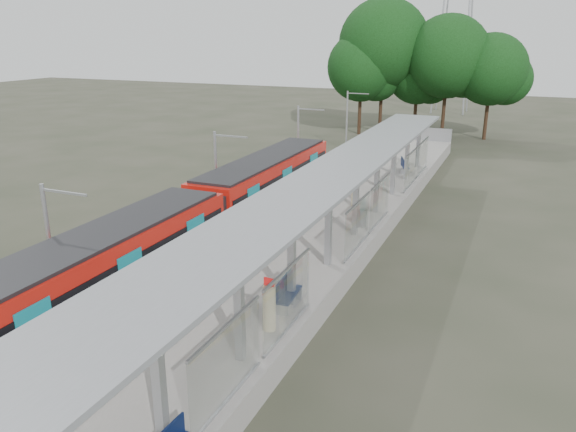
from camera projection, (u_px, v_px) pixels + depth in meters
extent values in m
cube|color=#59544C|center=(254.00, 223.00, 32.03)|extent=(3.00, 70.00, 0.24)
cube|color=gray|center=(329.00, 227.00, 30.23)|extent=(6.00, 50.00, 1.00)
cube|color=gold|center=(286.00, 212.00, 31.03)|extent=(0.60, 50.00, 0.02)
cube|color=#9EA0A5|center=(418.00, 134.00, 51.70)|extent=(6.00, 0.10, 1.20)
cube|color=black|center=(105.00, 308.00, 20.95)|extent=(2.50, 13.50, 0.70)
cube|color=red|center=(101.00, 269.00, 20.45)|extent=(2.65, 13.50, 2.50)
cube|color=black|center=(101.00, 268.00, 20.43)|extent=(2.72, 12.96, 1.20)
cube|color=black|center=(97.00, 236.00, 20.04)|extent=(2.40, 12.82, 0.15)
cube|color=#0C6F7E|center=(132.00, 279.00, 19.99)|extent=(0.04, 1.30, 2.00)
cylinder|color=black|center=(0.00, 385.00, 16.91)|extent=(2.20, 0.70, 0.70)
cube|color=black|center=(266.00, 206.00, 33.27)|extent=(2.50, 13.50, 0.70)
cube|color=red|center=(266.00, 180.00, 32.77)|extent=(2.65, 13.50, 2.50)
cube|color=black|center=(266.00, 179.00, 32.76)|extent=(2.72, 12.96, 1.20)
cube|color=black|center=(266.00, 158.00, 32.37)|extent=(2.40, 12.83, 0.15)
cube|color=#0C6F7E|center=(287.00, 185.00, 32.31)|extent=(0.04, 1.30, 2.00)
cylinder|color=black|center=(228.00, 236.00, 29.23)|extent=(2.20, 0.70, 0.70)
cube|color=black|center=(203.00, 219.00, 26.69)|extent=(2.30, 0.80, 2.40)
cube|color=#9EA0A5|center=(159.00, 380.00, 13.06)|extent=(0.25, 0.25, 3.50)
cube|color=#9EA0A5|center=(239.00, 307.00, 16.55)|extent=(0.25, 0.25, 3.50)
cube|color=#9EA0A5|center=(292.00, 259.00, 20.05)|extent=(0.25, 0.25, 3.50)
cube|color=#9EA0A5|center=(328.00, 225.00, 23.54)|extent=(0.25, 0.25, 3.50)
cube|color=#9EA0A5|center=(356.00, 201.00, 27.04)|extent=(0.25, 0.25, 3.50)
cube|color=#9EA0A5|center=(377.00, 181.00, 30.54)|extent=(0.25, 0.25, 3.50)
cube|color=#9EA0A5|center=(394.00, 166.00, 34.03)|extent=(0.25, 0.25, 3.50)
cube|color=#9EA0A5|center=(407.00, 154.00, 37.53)|extent=(0.25, 0.25, 3.50)
cube|color=#9EA0A5|center=(418.00, 143.00, 41.02)|extent=(0.25, 0.25, 3.50)
cube|color=gray|center=(336.00, 172.00, 24.87)|extent=(3.20, 38.00, 0.16)
cylinder|color=#9EA0A5|center=(303.00, 170.00, 25.47)|extent=(0.24, 38.00, 0.24)
cube|color=silver|center=(228.00, 363.00, 14.71)|extent=(0.05, 3.70, 2.20)
cube|color=silver|center=(288.00, 300.00, 18.21)|extent=(0.05, 3.70, 2.20)
cube|color=silver|center=(358.00, 226.00, 25.20)|extent=(0.05, 3.70, 2.20)
cube|color=silver|center=(380.00, 202.00, 28.70)|extent=(0.05, 3.70, 2.20)
cube|color=silver|center=(411.00, 169.00, 35.69)|extent=(0.05, 3.70, 2.20)
cube|color=silver|center=(423.00, 157.00, 39.18)|extent=(0.05, 3.70, 2.20)
cylinder|color=#382316|center=(360.00, 112.00, 60.01)|extent=(0.36, 0.36, 4.68)
sphere|color=#144718|center=(361.00, 67.00, 58.56)|extent=(7.12, 7.12, 7.12)
cylinder|color=#382316|center=(381.00, 104.00, 60.42)|extent=(0.36, 0.36, 6.21)
sphere|color=#144718|center=(384.00, 44.00, 58.49)|extent=(9.43, 9.43, 9.43)
cylinder|color=#382316|center=(415.00, 114.00, 60.50)|extent=(0.36, 0.36, 4.23)
sphere|color=#144718|center=(418.00, 73.00, 59.19)|extent=(6.43, 6.43, 6.43)
cylinder|color=#382316|center=(444.00, 111.00, 57.90)|extent=(0.36, 0.36, 5.46)
sphere|color=#144718|center=(448.00, 56.00, 56.20)|extent=(8.30, 8.30, 8.30)
cylinder|color=#382316|center=(486.00, 117.00, 56.91)|extent=(0.36, 0.36, 4.66)
sphere|color=#144718|center=(491.00, 69.00, 55.46)|extent=(7.09, 7.09, 7.09)
cylinder|color=#9EA0A5|center=(51.00, 255.00, 20.54)|extent=(0.16, 0.16, 5.40)
cube|color=#9EA0A5|center=(64.00, 192.00, 19.39)|extent=(2.00, 0.08, 0.08)
cylinder|color=#9EA0A5|center=(216.00, 180.00, 31.03)|extent=(0.16, 0.16, 5.40)
cube|color=#9EA0A5|center=(231.00, 136.00, 29.88)|extent=(2.00, 0.08, 0.08)
cylinder|color=#9EA0A5|center=(298.00, 143.00, 41.51)|extent=(0.16, 0.16, 5.40)
cube|color=#9EA0A5|center=(311.00, 109.00, 40.36)|extent=(2.00, 0.08, 0.08)
cylinder|color=#9EA0A5|center=(347.00, 120.00, 52.00)|extent=(0.16, 0.16, 5.40)
cube|color=#9EA0A5|center=(358.00, 93.00, 50.85)|extent=(2.00, 0.08, 0.08)
cube|color=#0E1B46|center=(289.00, 295.00, 20.15)|extent=(0.64, 1.70, 0.07)
cube|color=#0E1B46|center=(283.00, 285.00, 20.13)|extent=(0.21, 1.66, 0.61)
cube|color=#9EA0A5|center=(282.00, 309.00, 19.65)|extent=(0.45, 0.10, 0.49)
cube|color=#9EA0A5|center=(296.00, 293.00, 20.81)|extent=(0.45, 0.10, 0.49)
cube|color=#0E1B46|center=(405.00, 166.00, 39.70)|extent=(0.91, 1.54, 0.06)
cube|color=#0E1B46|center=(403.00, 162.00, 39.68)|extent=(0.55, 1.41, 0.54)
cube|color=#9EA0A5|center=(403.00, 171.00, 39.25)|extent=(0.39, 0.19, 0.43)
cube|color=#9EA0A5|center=(407.00, 168.00, 40.29)|extent=(0.39, 0.19, 0.43)
cylinder|color=beige|center=(269.00, 308.00, 18.54)|extent=(0.42, 0.42, 1.58)
cube|color=red|center=(269.00, 282.00, 18.24)|extent=(0.37, 0.10, 0.26)
cylinder|color=beige|center=(354.00, 194.00, 31.98)|extent=(0.36, 0.36, 1.36)
cube|color=red|center=(355.00, 180.00, 31.72)|extent=(0.32, 0.12, 0.23)
cylinder|color=#9EA0A5|center=(362.00, 218.00, 28.59)|extent=(0.49, 0.49, 0.93)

